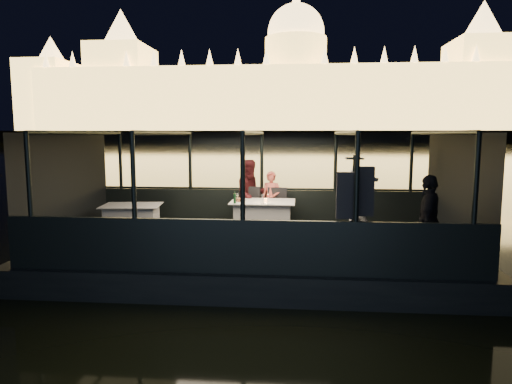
# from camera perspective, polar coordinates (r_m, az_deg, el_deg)

# --- Properties ---
(river_water) EXTENTS (500.00, 500.00, 0.00)m
(river_water) POSITION_cam_1_polar(r_m,az_deg,el_deg) (89.25, 4.57, 5.42)
(river_water) COLOR black
(river_water) RESTS_ON ground
(boat_hull) EXTENTS (8.60, 4.40, 1.00)m
(boat_hull) POSITION_cam_1_polar(r_m,az_deg,el_deg) (9.65, -0.21, -9.47)
(boat_hull) COLOR black
(boat_hull) RESTS_ON river_water
(boat_deck) EXTENTS (8.00, 4.00, 0.04)m
(boat_deck) POSITION_cam_1_polar(r_m,az_deg,el_deg) (9.52, -0.22, -6.70)
(boat_deck) COLOR black
(boat_deck) RESTS_ON boat_hull
(gunwale_port) EXTENTS (8.00, 0.08, 0.90)m
(gunwale_port) POSITION_cam_1_polar(r_m,az_deg,el_deg) (11.38, 0.72, -1.99)
(gunwale_port) COLOR black
(gunwale_port) RESTS_ON boat_deck
(gunwale_starboard) EXTENTS (8.00, 0.08, 0.90)m
(gunwale_starboard) POSITION_cam_1_polar(r_m,az_deg,el_deg) (7.48, -1.65, -6.88)
(gunwale_starboard) COLOR black
(gunwale_starboard) RESTS_ON boat_deck
(cabin_glass_port) EXTENTS (8.00, 0.02, 1.40)m
(cabin_glass_port) POSITION_cam_1_polar(r_m,az_deg,el_deg) (11.26, 0.73, 3.80)
(cabin_glass_port) COLOR #99B2B2
(cabin_glass_port) RESTS_ON gunwale_port
(cabin_glass_starboard) EXTENTS (8.00, 0.02, 1.40)m
(cabin_glass_starboard) POSITION_cam_1_polar(r_m,az_deg,el_deg) (7.29, -1.68, 1.93)
(cabin_glass_starboard) COLOR #99B2B2
(cabin_glass_starboard) RESTS_ON gunwale_starboard
(cabin_roof_glass) EXTENTS (8.00, 4.00, 0.02)m
(cabin_roof_glass) POSITION_cam_1_polar(r_m,az_deg,el_deg) (9.24, -0.22, 7.40)
(cabin_roof_glass) COLOR #99B2B2
(cabin_roof_glass) RESTS_ON boat_deck
(end_wall_fore) EXTENTS (0.02, 4.00, 2.30)m
(end_wall_fore) POSITION_cam_1_polar(r_m,az_deg,el_deg) (10.47, -22.58, 0.51)
(end_wall_fore) COLOR black
(end_wall_fore) RESTS_ON boat_deck
(end_wall_aft) EXTENTS (0.02, 4.00, 2.30)m
(end_wall_aft) POSITION_cam_1_polar(r_m,az_deg,el_deg) (9.79, 23.78, 0.03)
(end_wall_aft) COLOR black
(end_wall_aft) RESTS_ON boat_deck
(canopy_ribs) EXTENTS (8.00, 4.00, 2.30)m
(canopy_ribs) POSITION_cam_1_polar(r_m,az_deg,el_deg) (9.31, -0.22, 0.30)
(canopy_ribs) COLOR black
(canopy_ribs) RESTS_ON boat_deck
(embankment) EXTENTS (400.00, 140.00, 6.00)m
(embankment) POSITION_cam_1_polar(r_m,az_deg,el_deg) (219.21, 4.91, 6.74)
(embankment) COLOR #423D33
(embankment) RESTS_ON ground
(parliament_building) EXTENTS (220.00, 32.00, 60.00)m
(parliament_building) POSITION_cam_1_polar(r_m,az_deg,el_deg) (186.06, 4.96, 15.30)
(parliament_building) COLOR #F2D18C
(parliament_building) RESTS_ON embankment
(dining_table_central) EXTENTS (1.46, 1.06, 0.77)m
(dining_table_central) POSITION_cam_1_polar(r_m,az_deg,el_deg) (10.42, 0.87, -3.21)
(dining_table_central) COLOR white
(dining_table_central) RESTS_ON boat_deck
(dining_table_aft) EXTENTS (1.40, 1.09, 0.69)m
(dining_table_aft) POSITION_cam_1_polar(r_m,az_deg,el_deg) (10.76, -15.24, -3.14)
(dining_table_aft) COLOR white
(dining_table_aft) RESTS_ON boat_deck
(chair_port_left) EXTENTS (0.55, 0.55, 1.01)m
(chair_port_left) POSITION_cam_1_polar(r_m,az_deg,el_deg) (10.88, -0.77, -2.42)
(chair_port_left) COLOR black
(chair_port_left) RESTS_ON boat_deck
(chair_port_right) EXTENTS (0.51, 0.51, 0.99)m
(chair_port_right) POSITION_cam_1_polar(r_m,az_deg,el_deg) (10.83, 2.64, -2.47)
(chair_port_right) COLOR black
(chair_port_right) RESTS_ON boat_deck
(coat_stand) EXTENTS (0.56, 0.45, 1.94)m
(coat_stand) POSITION_cam_1_polar(r_m,az_deg,el_deg) (7.64, 11.99, -3.29)
(coat_stand) COLOR black
(coat_stand) RESTS_ON boat_deck
(person_woman_coral) EXTENTS (0.56, 0.43, 1.39)m
(person_woman_coral) POSITION_cam_1_polar(r_m,az_deg,el_deg) (11.06, 1.92, -0.69)
(person_woman_coral) COLOR #CF5A4B
(person_woman_coral) RESTS_ON boat_deck
(person_man_maroon) EXTENTS (0.97, 0.87, 1.66)m
(person_man_maroon) POSITION_cam_1_polar(r_m,az_deg,el_deg) (11.10, -0.62, -0.66)
(person_man_maroon) COLOR #3A1013
(person_man_maroon) RESTS_ON boat_deck
(passenger_stripe) EXTENTS (0.77, 1.18, 1.70)m
(passenger_stripe) POSITION_cam_1_polar(r_m,az_deg,el_deg) (8.42, 12.89, -2.68)
(passenger_stripe) COLOR silver
(passenger_stripe) RESTS_ON boat_deck
(passenger_dark) EXTENTS (0.71, 1.02, 1.60)m
(passenger_dark) POSITION_cam_1_polar(r_m,az_deg,el_deg) (8.40, 20.77, -3.01)
(passenger_dark) COLOR black
(passenger_dark) RESTS_ON boat_deck
(wine_bottle) EXTENTS (0.06, 0.06, 0.27)m
(wine_bottle) POSITION_cam_1_polar(r_m,az_deg,el_deg) (9.98, -2.67, -0.60)
(wine_bottle) COLOR #153A1D
(wine_bottle) RESTS_ON dining_table_central
(bread_basket) EXTENTS (0.24, 0.24, 0.08)m
(bread_basket) POSITION_cam_1_polar(r_m,az_deg,el_deg) (10.29, -1.99, -0.98)
(bread_basket) COLOR brown
(bread_basket) RESTS_ON dining_table_central
(amber_candle) EXTENTS (0.08, 0.08, 0.08)m
(amber_candle) POSITION_cam_1_polar(r_m,az_deg,el_deg) (10.15, 1.22, -1.09)
(amber_candle) COLOR #FF8E3F
(amber_candle) RESTS_ON dining_table_central
(plate_near) EXTENTS (0.23, 0.23, 0.01)m
(plate_near) POSITION_cam_1_polar(r_m,az_deg,el_deg) (9.96, 1.57, -1.44)
(plate_near) COLOR white
(plate_near) RESTS_ON dining_table_central
(plate_far) EXTENTS (0.23, 0.23, 0.01)m
(plate_far) POSITION_cam_1_polar(r_m,az_deg,el_deg) (10.43, -1.66, -1.04)
(plate_far) COLOR silver
(plate_far) RESTS_ON dining_table_central
(wine_glass_white) EXTENTS (0.08, 0.08, 0.21)m
(wine_glass_white) POSITION_cam_1_polar(r_m,az_deg,el_deg) (10.06, -2.35, -0.85)
(wine_glass_white) COLOR silver
(wine_glass_white) RESTS_ON dining_table_central
(wine_glass_red) EXTENTS (0.06, 0.06, 0.17)m
(wine_glass_red) POSITION_cam_1_polar(r_m,az_deg,el_deg) (10.25, 1.54, -0.70)
(wine_glass_red) COLOR white
(wine_glass_red) RESTS_ON dining_table_central
(wine_glass_empty) EXTENTS (0.09, 0.09, 0.20)m
(wine_glass_empty) POSITION_cam_1_polar(r_m,az_deg,el_deg) (9.93, 0.81, -0.95)
(wine_glass_empty) COLOR white
(wine_glass_empty) RESTS_ON dining_table_central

